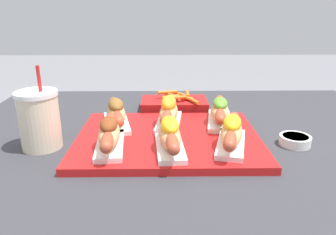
{
  "coord_description": "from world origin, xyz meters",
  "views": [
    {
      "loc": [
        -0.06,
        -0.82,
        1.01
      ],
      "look_at": [
        -0.05,
        -0.04,
        0.74
      ],
      "focal_mm": 35.0,
      "sensor_mm": 36.0,
      "label": 1
    }
  ],
  "objects_px": {
    "hot_dog_3": "(116,113)",
    "drink_cup": "(39,120)",
    "hot_dog_4": "(169,112)",
    "hot_dog_5": "(220,111)",
    "hot_dog_0": "(109,134)",
    "serving_tray": "(168,138)",
    "fries_basket": "(174,104)",
    "hot_dog_1": "(170,135)",
    "hot_dog_2": "(232,132)",
    "sauce_bowl": "(295,140)"
  },
  "relations": [
    {
      "from": "hot_dog_3",
      "to": "drink_cup",
      "type": "xyz_separation_m",
      "value": [
        -0.17,
        -0.1,
        0.02
      ]
    },
    {
      "from": "hot_dog_3",
      "to": "drink_cup",
      "type": "bearing_deg",
      "value": -149.02
    },
    {
      "from": "hot_dog_4",
      "to": "hot_dog_5",
      "type": "xyz_separation_m",
      "value": [
        0.14,
        0.01,
        -0.0
      ]
    },
    {
      "from": "hot_dog_0",
      "to": "hot_dog_3",
      "type": "distance_m",
      "value": 0.14
    },
    {
      "from": "serving_tray",
      "to": "fries_basket",
      "type": "bearing_deg",
      "value": 84.67
    },
    {
      "from": "drink_cup",
      "to": "fries_basket",
      "type": "relative_size",
      "value": 0.94
    },
    {
      "from": "hot_dog_5",
      "to": "fries_basket",
      "type": "height_order",
      "value": "hot_dog_5"
    },
    {
      "from": "hot_dog_1",
      "to": "hot_dog_2",
      "type": "height_order",
      "value": "same"
    },
    {
      "from": "hot_dog_1",
      "to": "hot_dog_4",
      "type": "bearing_deg",
      "value": 89.95
    },
    {
      "from": "hot_dog_0",
      "to": "drink_cup",
      "type": "height_order",
      "value": "drink_cup"
    },
    {
      "from": "hot_dog_5",
      "to": "drink_cup",
      "type": "bearing_deg",
      "value": -165.62
    },
    {
      "from": "hot_dog_0",
      "to": "sauce_bowl",
      "type": "relative_size",
      "value": 2.72
    },
    {
      "from": "hot_dog_2",
      "to": "hot_dog_5",
      "type": "xyz_separation_m",
      "value": [
        -0.0,
        0.16,
        -0.0
      ]
    },
    {
      "from": "hot_dog_0",
      "to": "hot_dog_3",
      "type": "xyz_separation_m",
      "value": [
        -0.0,
        0.14,
        0.0
      ]
    },
    {
      "from": "hot_dog_5",
      "to": "drink_cup",
      "type": "relative_size",
      "value": 1.03
    },
    {
      "from": "hot_dog_1",
      "to": "hot_dog_4",
      "type": "relative_size",
      "value": 1.0
    },
    {
      "from": "hot_dog_5",
      "to": "hot_dog_3",
      "type": "bearing_deg",
      "value": -177.05
    },
    {
      "from": "hot_dog_3",
      "to": "sauce_bowl",
      "type": "relative_size",
      "value": 2.67
    },
    {
      "from": "serving_tray",
      "to": "sauce_bowl",
      "type": "bearing_deg",
      "value": -4.31
    },
    {
      "from": "hot_dog_2",
      "to": "hot_dog_5",
      "type": "height_order",
      "value": "hot_dog_2"
    },
    {
      "from": "serving_tray",
      "to": "fries_basket",
      "type": "height_order",
      "value": "fries_basket"
    },
    {
      "from": "hot_dog_1",
      "to": "hot_dog_4",
      "type": "distance_m",
      "value": 0.16
    },
    {
      "from": "hot_dog_4",
      "to": "fries_basket",
      "type": "bearing_deg",
      "value": 83.23
    },
    {
      "from": "serving_tray",
      "to": "sauce_bowl",
      "type": "distance_m",
      "value": 0.31
    },
    {
      "from": "hot_dog_2",
      "to": "drink_cup",
      "type": "distance_m",
      "value": 0.45
    },
    {
      "from": "serving_tray",
      "to": "hot_dog_3",
      "type": "relative_size",
      "value": 2.23
    },
    {
      "from": "hot_dog_1",
      "to": "hot_dog_0",
      "type": "bearing_deg",
      "value": 175.55
    },
    {
      "from": "hot_dog_4",
      "to": "hot_dog_5",
      "type": "bearing_deg",
      "value": 3.42
    },
    {
      "from": "hot_dog_0",
      "to": "drink_cup",
      "type": "bearing_deg",
      "value": 165.44
    },
    {
      "from": "hot_dog_1",
      "to": "drink_cup",
      "type": "bearing_deg",
      "value": 169.86
    },
    {
      "from": "hot_dog_4",
      "to": "hot_dog_2",
      "type": "bearing_deg",
      "value": -46.33
    },
    {
      "from": "hot_dog_4",
      "to": "drink_cup",
      "type": "bearing_deg",
      "value": -160.94
    },
    {
      "from": "hot_dog_0",
      "to": "hot_dog_4",
      "type": "distance_m",
      "value": 0.2
    },
    {
      "from": "hot_dog_3",
      "to": "hot_dog_4",
      "type": "relative_size",
      "value": 0.99
    },
    {
      "from": "hot_dog_5",
      "to": "hot_dog_4",
      "type": "bearing_deg",
      "value": -176.58
    },
    {
      "from": "serving_tray",
      "to": "drink_cup",
      "type": "height_order",
      "value": "drink_cup"
    },
    {
      "from": "hot_dog_2",
      "to": "hot_dog_4",
      "type": "relative_size",
      "value": 0.98
    },
    {
      "from": "hot_dog_1",
      "to": "serving_tray",
      "type": "bearing_deg",
      "value": 91.74
    },
    {
      "from": "hot_dog_3",
      "to": "hot_dog_5",
      "type": "height_order",
      "value": "hot_dog_3"
    },
    {
      "from": "serving_tray",
      "to": "hot_dog_0",
      "type": "distance_m",
      "value": 0.16
    },
    {
      "from": "drink_cup",
      "to": "fries_basket",
      "type": "xyz_separation_m",
      "value": [
        0.33,
        0.29,
        -0.05
      ]
    },
    {
      "from": "hot_dog_0",
      "to": "hot_dog_2",
      "type": "xyz_separation_m",
      "value": [
        0.28,
        0.0,
        0.0
      ]
    },
    {
      "from": "hot_dog_3",
      "to": "sauce_bowl",
      "type": "xyz_separation_m",
      "value": [
        0.45,
        -0.1,
        -0.04
      ]
    },
    {
      "from": "hot_dog_5",
      "to": "fries_basket",
      "type": "bearing_deg",
      "value": 123.92
    },
    {
      "from": "serving_tray",
      "to": "hot_dog_2",
      "type": "distance_m",
      "value": 0.17
    },
    {
      "from": "fries_basket",
      "to": "hot_dog_5",
      "type": "bearing_deg",
      "value": -56.08
    },
    {
      "from": "hot_dog_0",
      "to": "hot_dog_1",
      "type": "distance_m",
      "value": 0.14
    },
    {
      "from": "hot_dog_2",
      "to": "hot_dog_4",
      "type": "xyz_separation_m",
      "value": [
        -0.14,
        0.15,
        0.0
      ]
    },
    {
      "from": "hot_dog_3",
      "to": "hot_dog_5",
      "type": "bearing_deg",
      "value": 2.95
    },
    {
      "from": "hot_dog_1",
      "to": "fries_basket",
      "type": "relative_size",
      "value": 0.97
    }
  ]
}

